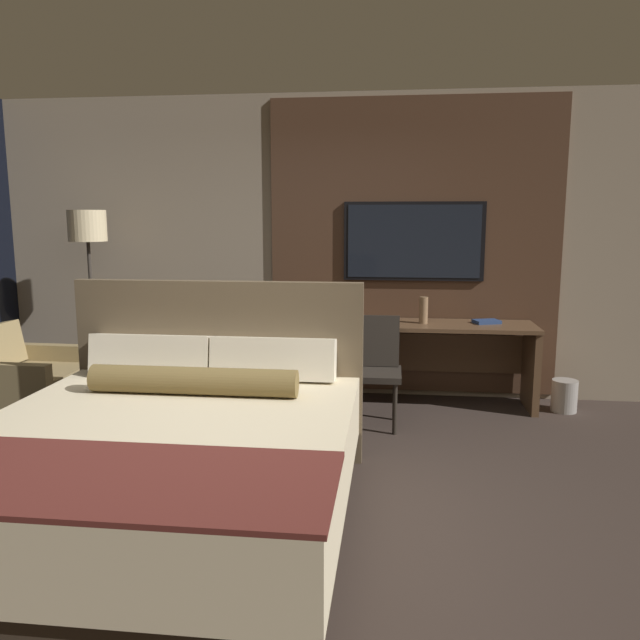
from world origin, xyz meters
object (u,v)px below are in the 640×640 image
vase_tall (424,310)px  waste_bin (564,396)px  bed (169,464)px  desk_chair (372,361)px  book (487,322)px  floor_lamp (88,241)px  desk (412,347)px  tv (414,241)px  armchair_by_window (29,389)px

vase_tall → waste_bin: bearing=-2.2°
waste_bin → bed: bearing=-138.8°
desk_chair → book: bearing=31.6°
desk_chair → floor_lamp: bearing=170.8°
vase_tall → book: bearing=6.4°
desk → floor_lamp: floor_lamp is taller
book → vase_tall: bearing=-173.6°
book → waste_bin: 0.93m
tv → desk_chair: tv is taller
tv → bed: bearing=-117.1°
desk_chair → armchair_by_window: desk_chair is taller
book → waste_bin: book is taller
tv → waste_bin: tv is taller
desk → vase_tall: size_ratio=9.11×
floor_lamp → book: size_ratio=6.79×
tv → waste_bin: bearing=-13.6°
bed → waste_bin: bed is taller
desk → waste_bin: (1.33, -0.09, -0.38)m
bed → desk: bearing=60.7°
floor_lamp → book: bearing=3.0°
bed → vase_tall: (1.47, 2.42, 0.51)m
bed → floor_lamp: size_ratio=1.29×
desk → waste_bin: desk is taller
bed → book: bearing=50.7°
desk_chair → book: (0.99, 0.61, 0.24)m
bed → desk_chair: (1.04, 1.87, 0.17)m
desk → book: book is taller
desk_chair → waste_bin: size_ratio=3.16×
bed → desk_chair: 2.15m
floor_lamp → desk: bearing=3.3°
floor_lamp → vase_tall: 3.09m
waste_bin → desk_chair: bearing=-163.3°
bed → floor_lamp: 2.98m
desk_chair → waste_bin: bearing=16.7°
armchair_by_window → desk_chair: bearing=-82.7°
desk_chair → book: 1.18m
armchair_by_window → vase_tall: (3.26, 0.84, 0.59)m
desk → book: size_ratio=8.35×
floor_lamp → book: 3.66m
desk → desk_chair: desk_chair is taller
armchair_by_window → waste_bin: 4.57m
desk → desk_chair: 0.68m
desk → floor_lamp: size_ratio=1.23×
desk_chair → armchair_by_window: (-2.84, -0.29, -0.25)m
vase_tall → tv: bearing=108.7°
desk_chair → waste_bin: desk_chair is taller
desk → armchair_by_window: size_ratio=2.57×
waste_bin → armchair_by_window: bearing=-170.1°
tv → armchair_by_window: 3.56m
armchair_by_window → bed: bearing=-130.0°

